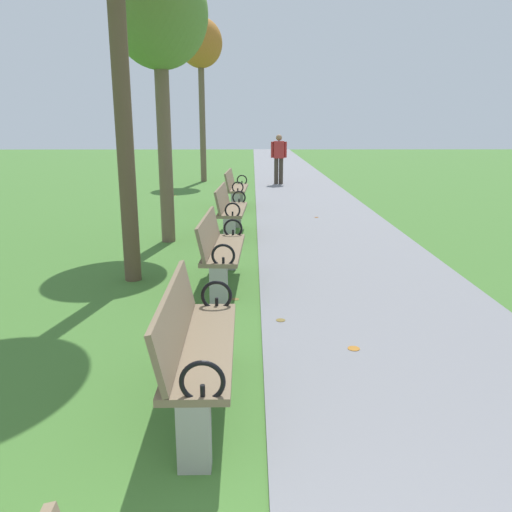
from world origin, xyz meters
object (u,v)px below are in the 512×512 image
at_px(park_bench_3, 220,248).
at_px(tree_3, 159,19).
at_px(park_bench_2, 196,344).
at_px(pedestrian_walking, 279,156).
at_px(park_bench_5, 235,188).
at_px(park_bench_4, 230,209).
at_px(tree_4, 201,47).

height_order(park_bench_3, tree_3, tree_3).
relative_size(park_bench_2, pedestrian_walking, 0.99).
height_order(park_bench_2, tree_3, tree_3).
bearing_deg(park_bench_5, park_bench_3, -90.00).
relative_size(park_bench_4, tree_4, 0.30).
height_order(tree_3, tree_4, tree_4).
distance_m(park_bench_5, pedestrian_walking, 5.04).
bearing_deg(tree_4, park_bench_4, -81.74).
bearing_deg(park_bench_2, park_bench_5, 90.00).
bearing_deg(pedestrian_walking, park_bench_2, -95.30).
height_order(park_bench_4, tree_4, tree_4).
xyz_separation_m(park_bench_2, tree_4, (-1.30, 14.93, 3.98)).
bearing_deg(park_bench_4, pedestrian_walking, 80.83).
bearing_deg(park_bench_3, park_bench_2, -90.00).
xyz_separation_m(park_bench_3, tree_4, (-1.30, 12.03, 3.98)).
relative_size(park_bench_2, park_bench_4, 0.99).
bearing_deg(tree_4, pedestrian_walking, -20.37).
bearing_deg(tree_3, park_bench_4, 25.36).
xyz_separation_m(park_bench_3, pedestrian_walking, (1.29, 11.07, 0.44)).
distance_m(park_bench_2, park_bench_5, 9.12).
bearing_deg(park_bench_3, tree_3, 112.72).
height_order(park_bench_4, park_bench_5, same).
height_order(park_bench_2, park_bench_5, same).
height_order(park_bench_3, park_bench_5, same).
xyz_separation_m(park_bench_5, tree_4, (-1.30, 5.81, 3.98)).
bearing_deg(park_bench_2, tree_3, 101.07).
height_order(park_bench_2, pedestrian_walking, pedestrian_walking).
bearing_deg(park_bench_4, park_bench_5, 90.00).
xyz_separation_m(park_bench_3, park_bench_4, (0.00, 3.05, 0.00)).
bearing_deg(park_bench_4, tree_3, -154.64).
bearing_deg(park_bench_4, park_bench_2, -90.00).
relative_size(park_bench_3, tree_3, 0.35).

